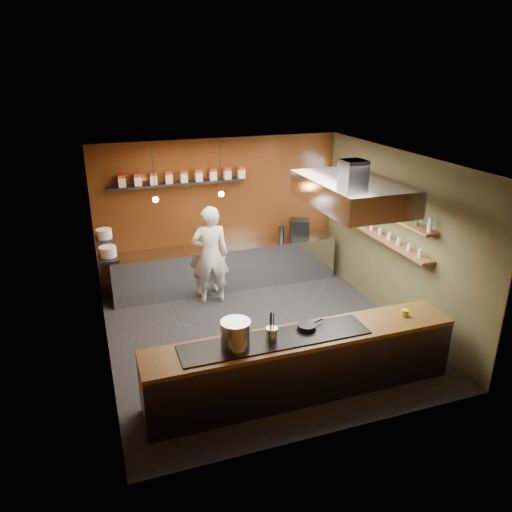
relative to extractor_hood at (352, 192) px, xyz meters
name	(u,v)px	position (x,y,z in m)	size (l,w,h in m)	color
floor	(263,337)	(-1.30, 0.40, -2.51)	(5.00, 5.00, 0.00)	black
back_wall	(221,213)	(-1.30, 2.90, -1.01)	(5.00, 5.00, 0.00)	#3B190A
left_wall	(100,275)	(-3.80, 0.40, -1.01)	(5.00, 5.00, 0.00)	#3B190A
right_wall	(397,238)	(1.20, 0.40, -1.01)	(5.00, 5.00, 0.00)	#4C492B
ceiling	(263,161)	(-1.30, 0.40, 0.49)	(5.00, 5.00, 0.00)	silver
window_pane	(348,193)	(1.15, 2.10, -0.61)	(1.00, 1.00, 0.00)	white
prep_counter	(226,266)	(-1.30, 2.57, -2.06)	(4.60, 0.65, 0.90)	silver
pass_counter	(302,364)	(-1.30, -1.20, -2.04)	(4.40, 0.72, 0.94)	#38383D
tin_shelf	(176,184)	(-2.20, 2.76, -0.31)	(2.60, 0.26, 0.04)	black
plate_shelf	(106,248)	(-3.64, 1.40, -0.96)	(0.30, 1.40, 0.04)	black
bottle_shelf_upper	(382,211)	(1.04, 0.70, -0.59)	(0.26, 2.80, 0.04)	brown
bottle_shelf_lower	(380,236)	(1.04, 0.70, -1.06)	(0.26, 2.80, 0.04)	brown
extractor_hood	(352,192)	(0.00, 0.00, 0.00)	(1.20, 2.00, 0.72)	#38383D
pendant_left	(155,197)	(-2.70, 2.10, -0.35)	(0.10, 0.10, 0.95)	black
pendant_right	(221,191)	(-1.50, 2.10, -0.35)	(0.10, 0.10, 0.95)	black
storage_tins	(184,176)	(-2.05, 2.76, -0.17)	(2.43, 0.13, 0.22)	#BFB29E
plate_stacks	(106,242)	(-3.64, 1.40, -0.86)	(0.26, 1.16, 0.16)	white
bottles	(383,203)	(1.04, 0.70, -0.45)	(0.06, 2.66, 0.24)	silver
wine_glasses	(380,231)	(1.04, 0.70, -0.97)	(0.07, 2.37, 0.13)	silver
stockpot_large	(236,335)	(-2.26, -1.23, -1.38)	(0.39, 0.39, 0.38)	#BABCC1
stockpot_small	(237,335)	(-2.24, -1.21, -1.40)	(0.36, 0.36, 0.34)	silver
utensil_crock	(272,335)	(-1.78, -1.25, -1.46)	(0.16, 0.16, 0.20)	#B2B5B9
frying_pan	(307,327)	(-1.20, -1.10, -1.53)	(0.43, 0.27, 0.07)	black
butter_jar	(405,313)	(0.32, -1.19, -1.54)	(0.11, 0.11, 0.10)	gold
espresso_machine	(299,228)	(0.31, 2.57, -1.41)	(0.39, 0.37, 0.39)	black
chef	(210,255)	(-1.76, 2.03, -1.55)	(0.70, 0.46, 1.91)	white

